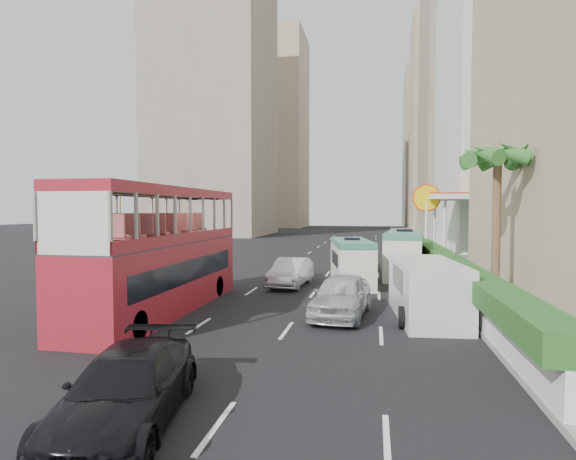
% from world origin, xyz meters
% --- Properties ---
extents(ground_plane, '(200.00, 200.00, 0.00)m').
position_xyz_m(ground_plane, '(0.00, 0.00, 0.00)').
color(ground_plane, black).
rests_on(ground_plane, ground).
extents(double_decker_bus, '(2.50, 11.00, 5.06)m').
position_xyz_m(double_decker_bus, '(-6.00, 0.00, 2.53)').
color(double_decker_bus, maroon).
rests_on(double_decker_bus, ground).
extents(car_silver_lane_a, '(1.94, 4.68, 1.51)m').
position_xyz_m(car_silver_lane_a, '(-1.91, 7.00, 0.00)').
color(car_silver_lane_a, silver).
rests_on(car_silver_lane_a, ground).
extents(car_silver_lane_b, '(2.47, 4.99, 1.64)m').
position_xyz_m(car_silver_lane_b, '(1.30, 0.50, 0.00)').
color(car_silver_lane_b, silver).
rests_on(car_silver_lane_b, ground).
extents(car_black, '(2.81, 5.13, 1.41)m').
position_xyz_m(car_black, '(-2.11, -9.24, 0.00)').
color(car_black, black).
rests_on(car_black, ground).
extents(van_asset, '(2.42, 4.89, 1.33)m').
position_xyz_m(van_asset, '(1.33, 15.03, 0.00)').
color(van_asset, silver).
rests_on(van_asset, ground).
extents(minibus_near, '(2.82, 5.86, 2.49)m').
position_xyz_m(minibus_near, '(1.32, 8.11, 1.24)').
color(minibus_near, silver).
rests_on(minibus_near, ground).
extents(minibus_far, '(2.82, 6.55, 2.82)m').
position_xyz_m(minibus_far, '(4.41, 11.66, 1.41)').
color(minibus_far, silver).
rests_on(minibus_far, ground).
extents(panel_van_near, '(2.65, 5.65, 2.19)m').
position_xyz_m(panel_van_near, '(4.54, 0.80, 1.10)').
color(panel_van_near, silver).
rests_on(panel_van_near, ground).
extents(panel_van_far, '(2.31, 4.98, 1.94)m').
position_xyz_m(panel_van_far, '(4.58, 20.03, 0.97)').
color(panel_van_far, silver).
rests_on(panel_van_far, ground).
extents(sidewalk, '(6.00, 120.00, 0.18)m').
position_xyz_m(sidewalk, '(9.00, 25.00, 0.09)').
color(sidewalk, '#99968C').
rests_on(sidewalk, ground).
extents(kerb_wall, '(0.30, 44.00, 1.00)m').
position_xyz_m(kerb_wall, '(6.20, 14.00, 0.68)').
color(kerb_wall, silver).
rests_on(kerb_wall, sidewalk).
extents(hedge, '(1.10, 44.00, 0.70)m').
position_xyz_m(hedge, '(6.20, 14.00, 1.53)').
color(hedge, '#2D6626').
rests_on(hedge, kerb_wall).
extents(palm_tree, '(0.36, 0.36, 6.40)m').
position_xyz_m(palm_tree, '(7.80, 4.00, 3.38)').
color(palm_tree, brown).
rests_on(palm_tree, sidewalk).
extents(shell_station, '(6.50, 8.00, 5.50)m').
position_xyz_m(shell_station, '(10.00, 23.00, 2.75)').
color(shell_station, silver).
rests_on(shell_station, ground).
extents(tower_mid, '(16.00, 16.00, 50.00)m').
position_xyz_m(tower_mid, '(18.00, 58.00, 25.00)').
color(tower_mid, '#A0937E').
rests_on(tower_mid, ground).
extents(tower_far_a, '(14.00, 14.00, 44.00)m').
position_xyz_m(tower_far_a, '(17.00, 82.00, 22.00)').
color(tower_far_a, tan).
rests_on(tower_far_a, ground).
extents(tower_far_b, '(14.00, 14.00, 40.00)m').
position_xyz_m(tower_far_b, '(17.00, 104.00, 20.00)').
color(tower_far_b, '#A0937E').
rests_on(tower_far_b, ground).
extents(tower_left_a, '(18.00, 18.00, 52.00)m').
position_xyz_m(tower_left_a, '(-24.00, 55.00, 26.00)').
color(tower_left_a, '#A0937E').
rests_on(tower_left_a, ground).
extents(tower_left_b, '(16.00, 16.00, 46.00)m').
position_xyz_m(tower_left_b, '(-22.00, 90.00, 23.00)').
color(tower_left_b, tan).
rests_on(tower_left_b, ground).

